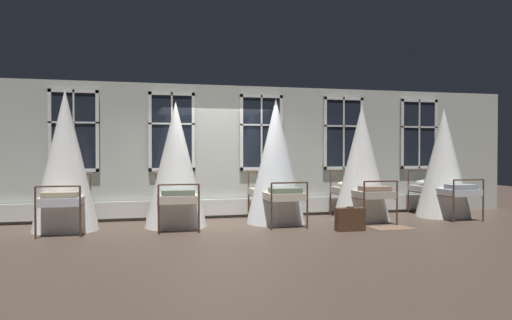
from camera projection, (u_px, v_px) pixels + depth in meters
The scene contains 10 objects.
ground at pixel (226, 225), 10.24m from camera, with size 28.15×28.15×0.00m, color #4C3D33.
back_wall_with_windows at pixel (217, 151), 11.34m from camera, with size 15.08×0.10×3.04m, color #B2B7AD.
window_bank at pixel (218, 172), 11.24m from camera, with size 11.32×0.10×2.77m.
cot_second at pixel (65, 162), 9.51m from camera, with size 1.26×1.83×2.72m.
cot_third at pixel (176, 166), 9.97m from camera, with size 1.26×1.84×2.53m.
cot_fourth at pixel (276, 163), 10.48m from camera, with size 1.26×1.84×2.64m.
cot_fifth at pixel (361, 164), 10.96m from camera, with size 1.26×1.83×2.55m.
cot_sixth at pixel (443, 164), 11.48m from camera, with size 1.26×1.82×2.52m.
rug_fifth at pixel (391, 228), 9.78m from camera, with size 0.80×0.56×0.01m, color brown.
suitcase_dark at pixel (350, 219), 9.44m from camera, with size 0.57×0.23×0.47m.
Camera 1 is at (-1.88, -10.06, 1.53)m, focal length 34.68 mm.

